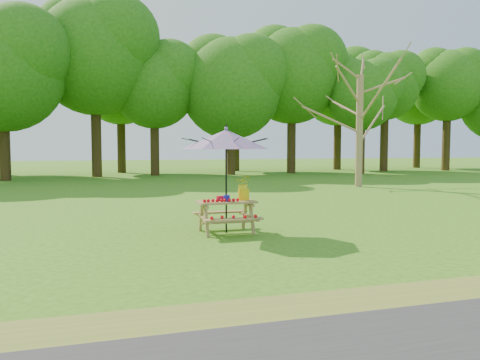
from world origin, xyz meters
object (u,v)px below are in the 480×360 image
object	(u,v)px
bare_tree	(361,28)
picnic_table	(226,217)
patio_umbrella	(226,139)
flower_bucket	(244,187)

from	to	relation	value
bare_tree	picnic_table	distance (m)	14.45
bare_tree	patio_umbrella	size ratio (longest dim) A/B	5.17
patio_umbrella	flower_bucket	bearing A→B (deg)	5.72
patio_umbrella	flower_bucket	size ratio (longest dim) A/B	4.21
picnic_table	flower_bucket	world-z (taller)	flower_bucket
bare_tree	picnic_table	world-z (taller)	bare_tree
bare_tree	patio_umbrella	distance (m)	13.77
bare_tree	picnic_table	bearing A→B (deg)	-133.04
bare_tree	patio_umbrella	xyz separation A→B (m)	(-8.72, -9.34, -5.12)
bare_tree	picnic_table	xyz separation A→B (m)	(-8.72, -9.34, -6.74)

